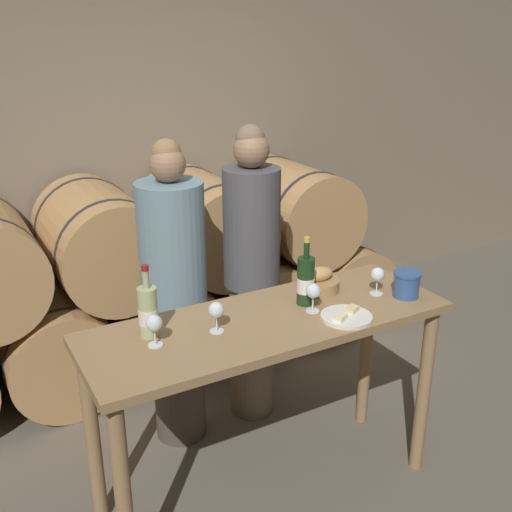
{
  "coord_description": "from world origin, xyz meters",
  "views": [
    {
      "loc": [
        -1.17,
        -1.99,
        2.1
      ],
      "look_at": [
        0.0,
        0.11,
        1.18
      ],
      "focal_mm": 42.0,
      "sensor_mm": 36.0,
      "label": 1
    }
  ],
  "objects": [
    {
      "name": "tasting_table",
      "position": [
        0.0,
        0.0,
        0.78
      ],
      "size": [
        1.62,
        0.56,
        0.93
      ],
      "color": "#99754C",
      "rests_on": "ground_plane"
    },
    {
      "name": "wine_glass_right",
      "position": [
        0.57,
        -0.03,
        1.03
      ],
      "size": [
        0.07,
        0.07,
        0.13
      ],
      "color": "white",
      "rests_on": "tasting_table"
    },
    {
      "name": "person_left",
      "position": [
        -0.19,
        0.62,
        0.83
      ],
      "size": [
        0.33,
        0.33,
        1.63
      ],
      "color": "#4C4238",
      "rests_on": "ground_plane"
    },
    {
      "name": "wine_glass_far_left",
      "position": [
        -0.51,
        0.01,
        1.03
      ],
      "size": [
        0.07,
        0.07,
        0.13
      ],
      "color": "white",
      "rests_on": "tasting_table"
    },
    {
      "name": "barrel_stack",
      "position": [
        -0.0,
        1.43,
        0.58
      ],
      "size": [
        3.39,
        0.89,
        1.24
      ],
      "color": "tan",
      "rests_on": "ground_plane"
    },
    {
      "name": "ground_plane",
      "position": [
        0.0,
        0.0,
        0.0
      ],
      "size": [
        10.0,
        10.0,
        0.0
      ],
      "primitive_type": "plane",
      "color": "#665E51"
    },
    {
      "name": "blue_crock",
      "position": [
        0.67,
        -0.12,
        1.0
      ],
      "size": [
        0.13,
        0.13,
        0.12
      ],
      "color": "#335693",
      "rests_on": "tasting_table"
    },
    {
      "name": "stone_wall_back",
      "position": [
        0.0,
        2.0,
        1.6
      ],
      "size": [
        10.0,
        0.12,
        3.2
      ],
      "color": "gray",
      "rests_on": "ground_plane"
    },
    {
      "name": "wine_glass_left",
      "position": [
        -0.25,
        -0.0,
        1.03
      ],
      "size": [
        0.07,
        0.07,
        0.13
      ],
      "color": "white",
      "rests_on": "tasting_table"
    },
    {
      "name": "bread_basket",
      "position": [
        0.36,
        0.14,
        0.98
      ],
      "size": [
        0.2,
        0.2,
        0.12
      ],
      "color": "#A87F4C",
      "rests_on": "tasting_table"
    },
    {
      "name": "cheese_plate",
      "position": [
        0.29,
        -0.16,
        0.94
      ],
      "size": [
        0.22,
        0.22,
        0.04
      ],
      "color": "white",
      "rests_on": "tasting_table"
    },
    {
      "name": "wine_glass_center",
      "position": [
        0.2,
        -0.04,
        1.03
      ],
      "size": [
        0.07,
        0.07,
        0.13
      ],
      "color": "white",
      "rests_on": "tasting_table"
    },
    {
      "name": "person_right",
      "position": [
        0.26,
        0.62,
        0.85
      ],
      "size": [
        0.3,
        0.3,
        1.66
      ],
      "color": "#756651",
      "rests_on": "ground_plane"
    },
    {
      "name": "wine_bottle_white",
      "position": [
        -0.5,
        0.1,
        1.04
      ],
      "size": [
        0.08,
        0.08,
        0.31
      ],
      "color": "#ADBC7F",
      "rests_on": "tasting_table"
    },
    {
      "name": "wine_bottle_red",
      "position": [
        0.22,
        0.05,
        1.04
      ],
      "size": [
        0.08,
        0.08,
        0.32
      ],
      "color": "#193819",
      "rests_on": "tasting_table"
    }
  ]
}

